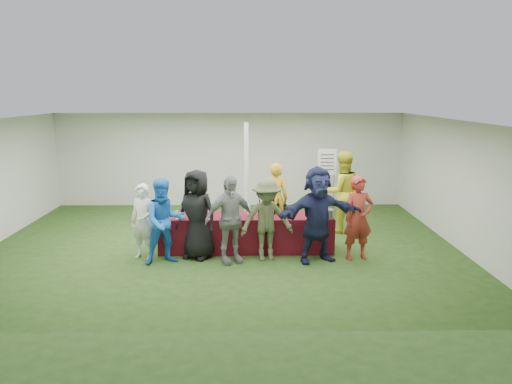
{
  "coord_description": "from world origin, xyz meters",
  "views": [
    {
      "loc": [
        0.58,
        -10.42,
        3.27
      ],
      "look_at": [
        0.71,
        -0.33,
        1.25
      ],
      "focal_mm": 35.0,
      "sensor_mm": 36.0,
      "label": 1
    }
  ],
  "objects_px": {
    "dump_bucket": "(328,214)",
    "staff_pourer": "(275,199)",
    "customer_1": "(165,221)",
    "staff_back": "(342,192)",
    "customer_0": "(143,222)",
    "customer_3": "(230,219)",
    "customer_5": "(318,215)",
    "customer_6": "(358,218)",
    "serving_table": "(246,233)",
    "customer_2": "(197,214)",
    "customer_4": "(267,220)",
    "wine_list_sign": "(327,167)"
  },
  "relations": [
    {
      "from": "serving_table",
      "to": "customer_6",
      "type": "bearing_deg",
      "value": -14.91
    },
    {
      "from": "wine_list_sign",
      "to": "customer_3",
      "type": "xyz_separation_m",
      "value": [
        -2.45,
        -3.82,
        -0.45
      ]
    },
    {
      "from": "customer_0",
      "to": "customer_1",
      "type": "distance_m",
      "value": 0.56
    },
    {
      "from": "dump_bucket",
      "to": "customer_6",
      "type": "xyz_separation_m",
      "value": [
        0.54,
        -0.37,
        -0.0
      ]
    },
    {
      "from": "wine_list_sign",
      "to": "customer_2",
      "type": "xyz_separation_m",
      "value": [
        -3.12,
        -3.52,
        -0.42
      ]
    },
    {
      "from": "dump_bucket",
      "to": "staff_pourer",
      "type": "xyz_separation_m",
      "value": [
        -1.01,
        1.44,
        0.0
      ]
    },
    {
      "from": "serving_table",
      "to": "staff_back",
      "type": "xyz_separation_m",
      "value": [
        2.25,
        1.4,
        0.59
      ]
    },
    {
      "from": "staff_pourer",
      "to": "customer_0",
      "type": "xyz_separation_m",
      "value": [
        -2.7,
        -1.71,
        -0.09
      ]
    },
    {
      "from": "dump_bucket",
      "to": "customer_3",
      "type": "distance_m",
      "value": 2.06
    },
    {
      "from": "customer_0",
      "to": "customer_3",
      "type": "height_order",
      "value": "customer_3"
    },
    {
      "from": "staff_pourer",
      "to": "customer_0",
      "type": "height_order",
      "value": "staff_pourer"
    },
    {
      "from": "dump_bucket",
      "to": "customer_1",
      "type": "height_order",
      "value": "customer_1"
    },
    {
      "from": "serving_table",
      "to": "customer_0",
      "type": "bearing_deg",
      "value": -166.53
    },
    {
      "from": "staff_back",
      "to": "customer_2",
      "type": "bearing_deg",
      "value": 19.83
    },
    {
      "from": "customer_6",
      "to": "customer_5",
      "type": "bearing_deg",
      "value": 175.55
    },
    {
      "from": "staff_back",
      "to": "customer_6",
      "type": "height_order",
      "value": "staff_back"
    },
    {
      "from": "staff_pourer",
      "to": "customer_1",
      "type": "bearing_deg",
      "value": 42.37
    },
    {
      "from": "wine_list_sign",
      "to": "customer_5",
      "type": "xyz_separation_m",
      "value": [
        -0.75,
        -3.77,
        -0.37
      ]
    },
    {
      "from": "dump_bucket",
      "to": "customer_5",
      "type": "xyz_separation_m",
      "value": [
        -0.28,
        -0.5,
        0.1
      ]
    },
    {
      "from": "customer_2",
      "to": "customer_4",
      "type": "bearing_deg",
      "value": 21.38
    },
    {
      "from": "staff_pourer",
      "to": "customer_1",
      "type": "xyz_separation_m",
      "value": [
        -2.23,
        -2.0,
        -0.01
      ]
    },
    {
      "from": "serving_table",
      "to": "customer_4",
      "type": "distance_m",
      "value": 0.86
    },
    {
      "from": "customer_4",
      "to": "customer_6",
      "type": "xyz_separation_m",
      "value": [
        1.81,
        0.02,
        0.02
      ]
    },
    {
      "from": "staff_back",
      "to": "customer_1",
      "type": "height_order",
      "value": "staff_back"
    },
    {
      "from": "staff_back",
      "to": "customer_1",
      "type": "relative_size",
      "value": 1.16
    },
    {
      "from": "serving_table",
      "to": "staff_back",
      "type": "distance_m",
      "value": 2.71
    },
    {
      "from": "dump_bucket",
      "to": "wine_list_sign",
      "type": "xyz_separation_m",
      "value": [
        0.47,
        3.27,
        0.48
      ]
    },
    {
      "from": "dump_bucket",
      "to": "customer_4",
      "type": "xyz_separation_m",
      "value": [
        -1.27,
        -0.39,
        -0.02
      ]
    },
    {
      "from": "serving_table",
      "to": "dump_bucket",
      "type": "height_order",
      "value": "dump_bucket"
    },
    {
      "from": "wine_list_sign",
      "to": "staff_back",
      "type": "bearing_deg",
      "value": -86.04
    },
    {
      "from": "customer_2",
      "to": "customer_1",
      "type": "bearing_deg",
      "value": -125.23
    },
    {
      "from": "staff_pourer",
      "to": "customer_2",
      "type": "relative_size",
      "value": 0.94
    },
    {
      "from": "dump_bucket",
      "to": "staff_pourer",
      "type": "distance_m",
      "value": 1.76
    },
    {
      "from": "staff_back",
      "to": "customer_4",
      "type": "height_order",
      "value": "staff_back"
    },
    {
      "from": "customer_5",
      "to": "customer_6",
      "type": "bearing_deg",
      "value": -10.11
    },
    {
      "from": "staff_back",
      "to": "customer_2",
      "type": "xyz_separation_m",
      "value": [
        -3.23,
        -1.87,
        -0.07
      ]
    },
    {
      "from": "customer_1",
      "to": "customer_4",
      "type": "xyz_separation_m",
      "value": [
        1.97,
        0.17,
        -0.02
      ]
    },
    {
      "from": "customer_5",
      "to": "customer_2",
      "type": "bearing_deg",
      "value": 155.13
    },
    {
      "from": "dump_bucket",
      "to": "staff_back",
      "type": "relative_size",
      "value": 0.13
    },
    {
      "from": "dump_bucket",
      "to": "staff_pourer",
      "type": "bearing_deg",
      "value": 125.03
    },
    {
      "from": "staff_back",
      "to": "customer_3",
      "type": "height_order",
      "value": "staff_back"
    },
    {
      "from": "customer_3",
      "to": "dump_bucket",
      "type": "bearing_deg",
      "value": -11.24
    },
    {
      "from": "customer_1",
      "to": "customer_3",
      "type": "relative_size",
      "value": 0.97
    },
    {
      "from": "dump_bucket",
      "to": "customer_1",
      "type": "relative_size",
      "value": 0.15
    },
    {
      "from": "staff_pourer",
      "to": "dump_bucket",
      "type": "bearing_deg",
      "value": 125.47
    },
    {
      "from": "staff_pourer",
      "to": "staff_back",
      "type": "height_order",
      "value": "staff_back"
    },
    {
      "from": "customer_2",
      "to": "customer_3",
      "type": "height_order",
      "value": "customer_2"
    },
    {
      "from": "customer_2",
      "to": "serving_table",
      "type": "bearing_deg",
      "value": 52.85
    },
    {
      "from": "serving_table",
      "to": "staff_pourer",
      "type": "distance_m",
      "value": 1.47
    },
    {
      "from": "staff_pourer",
      "to": "customer_3",
      "type": "relative_size",
      "value": 0.98
    }
  ]
}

